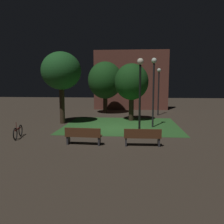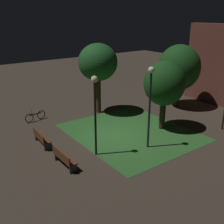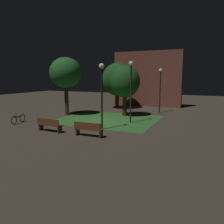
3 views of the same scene
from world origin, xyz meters
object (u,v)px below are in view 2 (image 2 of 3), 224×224
Objects in this scene: lamp_post_near_wall at (150,95)px; bicycle at (35,116)px; tree_right_canopy at (164,84)px; bench_front_right at (64,158)px; tree_near_wall at (98,63)px; lamp_post_plaza_west at (95,103)px; bench_near_trees at (41,138)px; tree_left_canopy at (179,68)px.

lamp_post_near_wall is 2.92× the size of bicycle.
lamp_post_near_wall is (1.49, -2.65, 0.10)m from tree_right_canopy.
bicycle reaches higher than bench_front_right.
bench_front_right is 8.01m from tree_right_canopy.
bench_front_right is at bearing -45.68° from tree_near_wall.
tree_near_wall is at bearing 145.50° from lamp_post_plaza_west.
tree_near_wall is at bearing -161.81° from tree_right_canopy.
bench_near_trees is 4.29m from lamp_post_plaza_west.
bench_near_trees is 6.79m from lamp_post_near_wall.
bench_front_right is 1.12× the size of bicycle.
tree_near_wall reaches higher than lamp_post_near_wall.
bench_front_right is at bearing -87.46° from lamp_post_plaza_west.
bicycle is at bearing 170.36° from bench_front_right.
tree_left_canopy is at bearing 120.24° from lamp_post_near_wall.
tree_near_wall is 1.16× the size of tree_right_canopy.
tree_left_canopy is 1.15× the size of lamp_post_plaza_west.
bench_front_right is (2.92, -0.00, 0.00)m from bench_near_trees.
tree_near_wall is at bearing 171.78° from lamp_post_near_wall.
tree_left_canopy is at bearing 104.84° from bench_front_right.
tree_right_canopy reaches higher than lamp_post_plaza_west.
bicycle is at bearing -134.71° from tree_right_canopy.
bench_front_right is 0.38× the size of lamp_post_near_wall.
bench_front_right is at bearing -85.70° from tree_right_canopy.
lamp_post_plaza_west reaches higher than bicycle.
tree_near_wall is 1.13× the size of lamp_post_near_wall.
bicycle is (-3.96, 1.17, -0.14)m from bench_near_trees.
bench_near_trees is 2.92m from bench_front_right.
tree_near_wall reaches higher than bench_near_trees.
tree_near_wall is at bearing 76.07° from bicycle.
bench_near_trees is 0.34× the size of tree_near_wall.
tree_near_wall reaches higher than tree_left_canopy.
tree_left_canopy is (-3.15, 11.88, 2.75)m from bench_front_right.
tree_left_canopy is (-0.22, 11.88, 2.75)m from bench_near_trees.
tree_right_canopy is 9.39m from bicycle.
tree_left_canopy reaches higher than lamp_post_plaza_west.
bench_near_trees is 8.33m from tree_right_canopy.
bench_front_right is 8.86m from tree_near_wall.
tree_near_wall is 6.58m from tree_left_canopy.
lamp_post_near_wall is at bearing 79.36° from bench_front_right.
tree_near_wall is at bearing -113.15° from tree_left_canopy.
lamp_post_near_wall is (4.07, -6.98, -0.05)m from tree_left_canopy.
tree_left_canopy is at bearing 70.76° from bicycle.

